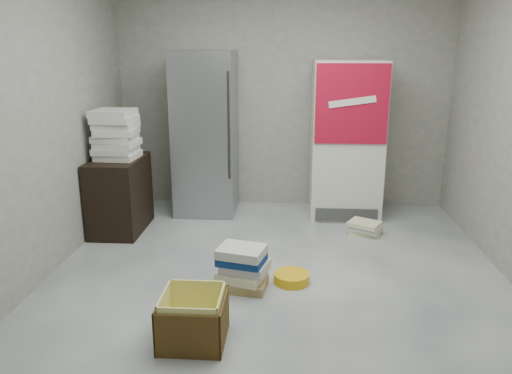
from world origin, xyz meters
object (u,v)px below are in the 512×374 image
object	(u,v)px
coke_cooler	(346,140)
phonebook_stack_main	(243,268)
wood_shelf	(120,195)
cardboard_box	(193,321)
steel_fridge	(206,134)

from	to	relation	value
coke_cooler	phonebook_stack_main	distance (m)	2.37
coke_cooler	wood_shelf	bearing A→B (deg)	-163.72
wood_shelf	cardboard_box	xyz separation A→B (m)	(1.19, -2.07, -0.25)
coke_cooler	wood_shelf	distance (m)	2.63
wood_shelf	phonebook_stack_main	size ratio (longest dim) A/B	1.73
wood_shelf	cardboard_box	bearing A→B (deg)	-60.11
phonebook_stack_main	cardboard_box	distance (m)	0.83
cardboard_box	wood_shelf	bearing A→B (deg)	119.87
wood_shelf	steel_fridge	bearing A→B (deg)	41.31
steel_fridge	phonebook_stack_main	xyz separation A→B (m)	(0.63, -2.01, -0.76)
steel_fridge	phonebook_stack_main	distance (m)	2.24
coke_cooler	wood_shelf	size ratio (longest dim) A/B	2.25
coke_cooler	cardboard_box	bearing A→B (deg)	-114.74
wood_shelf	cardboard_box	distance (m)	2.40
phonebook_stack_main	wood_shelf	bearing A→B (deg)	153.41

